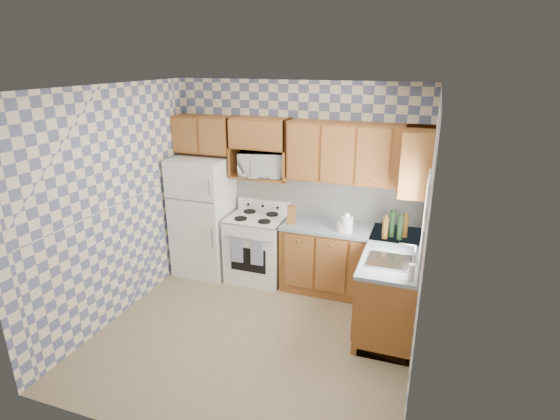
# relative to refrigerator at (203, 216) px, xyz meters

# --- Properties ---
(floor) EXTENTS (3.40, 3.40, 0.00)m
(floor) POSITION_rel_refrigerator_xyz_m (1.27, -1.25, -0.84)
(floor) COLOR #7C6B51
(floor) RESTS_ON ground
(back_wall) EXTENTS (3.40, 0.02, 2.70)m
(back_wall) POSITION_rel_refrigerator_xyz_m (1.27, 0.35, 0.51)
(back_wall) COLOR slate
(back_wall) RESTS_ON ground
(right_wall) EXTENTS (0.02, 3.20, 2.70)m
(right_wall) POSITION_rel_refrigerator_xyz_m (2.97, -1.25, 0.51)
(right_wall) COLOR slate
(right_wall) RESTS_ON ground
(backsplash_back) EXTENTS (2.60, 0.02, 0.56)m
(backsplash_back) POSITION_rel_refrigerator_xyz_m (1.68, 0.34, 0.36)
(backsplash_back) COLOR white
(backsplash_back) RESTS_ON back_wall
(backsplash_right) EXTENTS (0.02, 1.60, 0.56)m
(backsplash_right) POSITION_rel_refrigerator_xyz_m (2.96, -0.45, 0.36)
(backsplash_right) COLOR white
(backsplash_right) RESTS_ON right_wall
(refrigerator) EXTENTS (0.75, 0.70, 1.68)m
(refrigerator) POSITION_rel_refrigerator_xyz_m (0.00, 0.00, 0.00)
(refrigerator) COLOR white
(refrigerator) RESTS_ON floor
(stove_body) EXTENTS (0.76, 0.65, 0.90)m
(stove_body) POSITION_rel_refrigerator_xyz_m (0.80, 0.03, -0.39)
(stove_body) COLOR white
(stove_body) RESTS_ON floor
(cooktop) EXTENTS (0.76, 0.65, 0.02)m
(cooktop) POSITION_rel_refrigerator_xyz_m (0.80, 0.03, 0.07)
(cooktop) COLOR silver
(cooktop) RESTS_ON stove_body
(backguard) EXTENTS (0.76, 0.08, 0.17)m
(backguard) POSITION_rel_refrigerator_xyz_m (0.80, 0.30, 0.16)
(backguard) COLOR white
(backguard) RESTS_ON cooktop
(dish_towel_left) EXTENTS (0.17, 0.02, 0.35)m
(dish_towel_left) POSITION_rel_refrigerator_xyz_m (0.66, -0.32, -0.29)
(dish_towel_left) COLOR navy
(dish_towel_left) RESTS_ON stove_body
(dish_towel_right) EXTENTS (0.17, 0.02, 0.35)m
(dish_towel_right) POSITION_rel_refrigerator_xyz_m (0.94, -0.32, -0.29)
(dish_towel_right) COLOR navy
(dish_towel_right) RESTS_ON stove_body
(base_cabinets_back) EXTENTS (1.75, 0.60, 0.88)m
(base_cabinets_back) POSITION_rel_refrigerator_xyz_m (2.10, 0.05, -0.40)
(base_cabinets_back) COLOR brown
(base_cabinets_back) RESTS_ON floor
(base_cabinets_right) EXTENTS (0.60, 1.60, 0.88)m
(base_cabinets_right) POSITION_rel_refrigerator_xyz_m (2.67, -0.45, -0.40)
(base_cabinets_right) COLOR brown
(base_cabinets_right) RESTS_ON floor
(countertop_back) EXTENTS (1.77, 0.63, 0.04)m
(countertop_back) POSITION_rel_refrigerator_xyz_m (2.10, 0.05, 0.06)
(countertop_back) COLOR slate
(countertop_back) RESTS_ON base_cabinets_back
(countertop_right) EXTENTS (0.63, 1.60, 0.04)m
(countertop_right) POSITION_rel_refrigerator_xyz_m (2.67, -0.45, 0.06)
(countertop_right) COLOR slate
(countertop_right) RESTS_ON base_cabinets_right
(upper_cabinets_back) EXTENTS (1.75, 0.33, 0.74)m
(upper_cabinets_back) POSITION_rel_refrigerator_xyz_m (2.10, 0.19, 1.01)
(upper_cabinets_back) COLOR brown
(upper_cabinets_back) RESTS_ON back_wall
(upper_cabinets_fridge) EXTENTS (0.82, 0.33, 0.50)m
(upper_cabinets_fridge) POSITION_rel_refrigerator_xyz_m (-0.02, 0.19, 1.13)
(upper_cabinets_fridge) COLOR brown
(upper_cabinets_fridge) RESTS_ON back_wall
(upper_cabinets_right) EXTENTS (0.33, 0.70, 0.74)m
(upper_cabinets_right) POSITION_rel_refrigerator_xyz_m (2.81, 0.00, 1.01)
(upper_cabinets_right) COLOR brown
(upper_cabinets_right) RESTS_ON right_wall
(microwave_shelf) EXTENTS (0.80, 0.33, 0.03)m
(microwave_shelf) POSITION_rel_refrigerator_xyz_m (0.80, 0.19, 0.60)
(microwave_shelf) COLOR brown
(microwave_shelf) RESTS_ON back_wall
(microwave) EXTENTS (0.69, 0.55, 0.34)m
(microwave) POSITION_rel_refrigerator_xyz_m (0.82, 0.21, 0.78)
(microwave) COLOR white
(microwave) RESTS_ON microwave_shelf
(sink) EXTENTS (0.48, 0.40, 0.03)m
(sink) POSITION_rel_refrigerator_xyz_m (2.67, -0.80, 0.09)
(sink) COLOR #B7B7BC
(sink) RESTS_ON countertop_right
(window) EXTENTS (0.02, 0.66, 0.86)m
(window) POSITION_rel_refrigerator_xyz_m (2.96, -0.80, 0.61)
(window) COLOR silver
(window) RESTS_ON right_wall
(bottle_0) EXTENTS (0.07, 0.07, 0.33)m
(bottle_0) POSITION_rel_refrigerator_xyz_m (2.60, -0.08, 0.24)
(bottle_0) COLOR black
(bottle_0) RESTS_ON countertop_back
(bottle_1) EXTENTS (0.07, 0.07, 0.31)m
(bottle_1) POSITION_rel_refrigerator_xyz_m (2.70, -0.14, 0.23)
(bottle_1) COLOR black
(bottle_1) RESTS_ON countertop_back
(bottle_2) EXTENTS (0.07, 0.07, 0.29)m
(bottle_2) POSITION_rel_refrigerator_xyz_m (2.75, -0.04, 0.22)
(bottle_2) COLOR #503612
(bottle_2) RESTS_ON countertop_back
(bottle_3) EXTENTS (0.07, 0.07, 0.26)m
(bottle_3) POSITION_rel_refrigerator_xyz_m (2.53, -0.16, 0.21)
(bottle_3) COLOR #503612
(bottle_3) RESTS_ON countertop_back
(knife_block) EXTENTS (0.13, 0.13, 0.24)m
(knife_block) POSITION_rel_refrigerator_xyz_m (1.32, -0.05, 0.20)
(knife_block) COLOR brown
(knife_block) RESTS_ON countertop_back
(electric_kettle) EXTENTS (0.15, 0.15, 0.19)m
(electric_kettle) POSITION_rel_refrigerator_xyz_m (2.06, -0.10, 0.18)
(electric_kettle) COLOR white
(electric_kettle) RESTS_ON countertop_back
(food_containers) EXTENTS (0.16, 0.16, 0.11)m
(food_containers) POSITION_rel_refrigerator_xyz_m (2.01, -0.09, 0.13)
(food_containers) COLOR beige
(food_containers) RESTS_ON countertop_back
(soap_bottle) EXTENTS (0.06, 0.06, 0.17)m
(soap_bottle) POSITION_rel_refrigerator_xyz_m (2.89, -1.14, 0.17)
(soap_bottle) COLOR beige
(soap_bottle) RESTS_ON countertop_right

